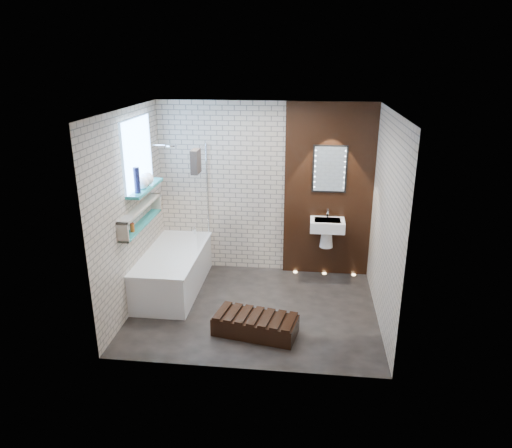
# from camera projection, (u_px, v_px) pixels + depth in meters

# --- Properties ---
(ground) EXTENTS (3.20, 3.20, 0.00)m
(ground) POSITION_uv_depth(u_px,v_px,m) (255.00, 309.00, 6.36)
(ground) COLOR black
(ground) RESTS_ON ground
(room_shell) EXTENTS (3.24, 3.20, 2.60)m
(room_shell) POSITION_uv_depth(u_px,v_px,m) (255.00, 217.00, 5.92)
(room_shell) COLOR #B7A792
(room_shell) RESTS_ON ground
(walnut_panel) EXTENTS (1.30, 0.06, 2.60)m
(walnut_panel) POSITION_uv_depth(u_px,v_px,m) (328.00, 192.00, 7.01)
(walnut_panel) COLOR black
(walnut_panel) RESTS_ON ground
(clerestory_window) EXTENTS (0.18, 1.00, 0.94)m
(clerestory_window) POSITION_uv_depth(u_px,v_px,m) (139.00, 160.00, 6.22)
(clerestory_window) COLOR #7FADE0
(clerestory_window) RESTS_ON room_shell
(display_niche) EXTENTS (0.14, 1.30, 0.26)m
(display_niche) POSITION_uv_depth(u_px,v_px,m) (141.00, 216.00, 6.26)
(display_niche) COLOR teal
(display_niche) RESTS_ON room_shell
(bathtub) EXTENTS (0.79, 1.74, 0.70)m
(bathtub) POSITION_uv_depth(u_px,v_px,m) (174.00, 270.00, 6.81)
(bathtub) COLOR white
(bathtub) RESTS_ON ground
(bath_screen) EXTENTS (0.01, 0.78, 1.40)m
(bath_screen) POSITION_uv_depth(u_px,v_px,m) (202.00, 196.00, 6.86)
(bath_screen) COLOR white
(bath_screen) RESTS_ON bathtub
(towel) EXTENTS (0.10, 0.25, 0.32)m
(towel) POSITION_uv_depth(u_px,v_px,m) (196.00, 162.00, 6.39)
(towel) COLOR black
(towel) RESTS_ON bath_screen
(shower_head) EXTENTS (0.18, 0.18, 0.02)m
(shower_head) POSITION_uv_depth(u_px,v_px,m) (171.00, 145.00, 6.72)
(shower_head) COLOR silver
(shower_head) RESTS_ON room_shell
(washbasin) EXTENTS (0.50, 0.36, 0.58)m
(washbasin) POSITION_uv_depth(u_px,v_px,m) (327.00, 229.00, 7.00)
(washbasin) COLOR white
(washbasin) RESTS_ON walnut_panel
(led_mirror) EXTENTS (0.50, 0.02, 0.70)m
(led_mirror) POSITION_uv_depth(u_px,v_px,m) (330.00, 169.00, 6.86)
(led_mirror) COLOR black
(led_mirror) RESTS_ON walnut_panel
(walnut_step) EXTENTS (1.06, 0.62, 0.22)m
(walnut_step) POSITION_uv_depth(u_px,v_px,m) (255.00, 325.00, 5.75)
(walnut_step) COLOR black
(walnut_step) RESTS_ON ground
(niche_bottles) EXTENTS (0.05, 0.06, 0.11)m
(niche_bottles) POSITION_uv_depth(u_px,v_px,m) (132.00, 228.00, 5.97)
(niche_bottles) COLOR maroon
(niche_bottles) RESTS_ON display_niche
(sill_vases) EXTENTS (0.18, 0.50, 0.33)m
(sill_vases) POSITION_uv_depth(u_px,v_px,m) (144.00, 180.00, 6.23)
(sill_vases) COLOR white
(sill_vases) RESTS_ON clerestory_window
(floor_uplights) EXTENTS (0.96, 0.06, 0.01)m
(floor_uplights) POSITION_uv_depth(u_px,v_px,m) (324.00, 273.00, 7.38)
(floor_uplights) COLOR #FFD899
(floor_uplights) RESTS_ON ground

